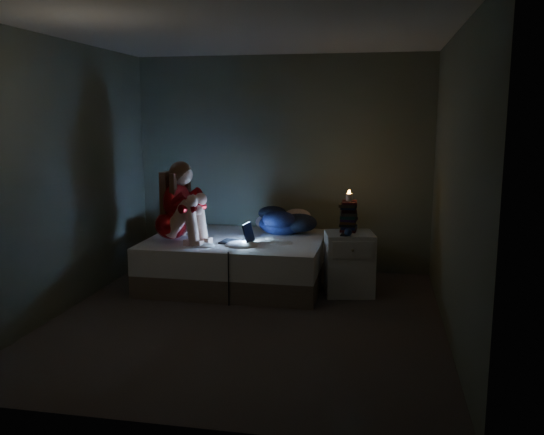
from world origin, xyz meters
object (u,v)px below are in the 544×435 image
(laptop, at_px, (236,232))
(candle, at_px, (349,198))
(bed, at_px, (236,261))
(phone, at_px, (342,234))
(woman, at_px, (171,201))
(nightstand, at_px, (349,263))

(laptop, xyz_separation_m, candle, (1.19, 0.21, 0.37))
(bed, xyz_separation_m, phone, (1.20, -0.22, 0.41))
(woman, xyz_separation_m, laptop, (0.71, 0.05, -0.32))
(bed, xyz_separation_m, woman, (-0.64, -0.28, 0.71))
(woman, xyz_separation_m, phone, (1.85, 0.05, -0.30))
(woman, bearing_deg, candle, 23.22)
(phone, bearing_deg, laptop, -161.68)
(laptop, height_order, nightstand, laptop)
(phone, bearing_deg, bed, -172.64)
(bed, distance_m, candle, 1.46)
(bed, relative_size, nightstand, 2.90)
(bed, distance_m, woman, 1.00)
(laptop, bearing_deg, nightstand, 13.48)
(bed, height_order, candle, candle)
(woman, height_order, phone, woman)
(laptop, bearing_deg, candle, 17.75)
(laptop, bearing_deg, woman, -168.55)
(bed, height_order, phone, phone)
(woman, height_order, laptop, woman)
(bed, relative_size, candle, 24.10)
(woman, relative_size, phone, 6.33)
(woman, distance_m, nightstand, 2.03)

